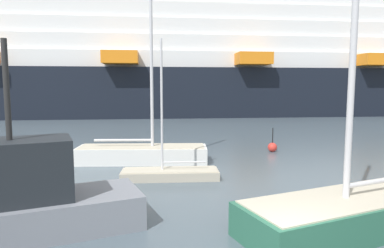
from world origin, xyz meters
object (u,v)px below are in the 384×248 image
Objects in this scene: sailboat_1 at (170,172)px; fishing_boat_0 at (3,204)px; channel_buoy_0 at (272,147)px; cruise_ship at (236,64)px; sailboat_3 at (142,152)px; sailboat_0 at (360,207)px.

fishing_boat_0 is (-4.80, -5.25, 0.65)m from sailboat_1.
sailboat_1 reaches higher than channel_buoy_0.
sailboat_1 is 0.05× the size of cruise_ship.
sailboat_3 is 8.17m from channel_buoy_0.
fishing_boat_0 is (-3.60, -8.67, 0.38)m from sailboat_3.
sailboat_3 is 0.09× the size of cruise_ship.
cruise_ship is at bearing -116.06° from sailboat_0.
sailboat_1 is at bearing -65.66° from sailboat_0.
sailboat_0 reaches higher than sailboat_3.
sailboat_3 is 9.39m from fishing_boat_0.
sailboat_1 is 4.04× the size of channel_buoy_0.
sailboat_0 is 1.80× the size of sailboat_1.
channel_buoy_0 is (6.73, 5.36, 0.01)m from sailboat_1.
cruise_ship reaches higher than channel_buoy_0.
fishing_boat_0 is 5.23× the size of channel_buoy_0.
sailboat_1 is 0.77× the size of fishing_boat_0.
sailboat_1 is at bearing -141.47° from channel_buoy_0.
sailboat_1 is 38.30m from cruise_ship.
sailboat_1 is at bearing -107.71° from cruise_ship.
sailboat_3 is 7.00× the size of channel_buoy_0.
fishing_boat_0 is at bearing -19.71° from sailboat_0.
sailboat_3 is 35.54m from cruise_ship.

